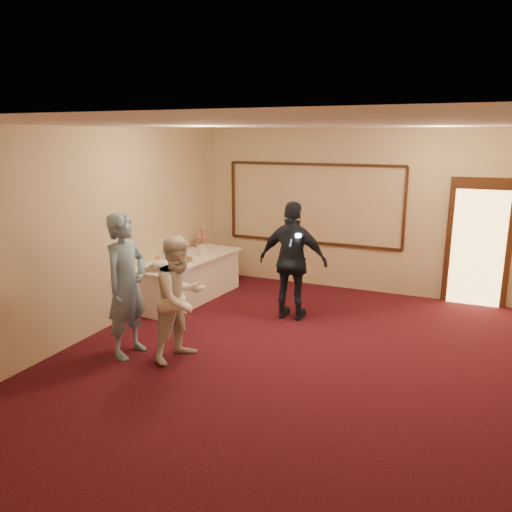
{
  "coord_description": "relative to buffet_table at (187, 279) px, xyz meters",
  "views": [
    {
      "loc": [
        1.98,
        -5.68,
        2.88
      ],
      "look_at": [
        -0.86,
        0.86,
        1.15
      ],
      "focal_mm": 35.0,
      "sensor_mm": 36.0,
      "label": 1
    }
  ],
  "objects": [
    {
      "name": "camera_flash",
      "position": [
        2.16,
        -0.29,
        1.01
      ],
      "size": [
        0.07,
        0.05,
        0.05
      ],
      "primitive_type": "cube",
      "rotation": [
        0.0,
        0.0,
        0.13
      ],
      "color": "white",
      "rests_on": "guest"
    },
    {
      "name": "tart",
      "position": [
        0.1,
        -0.24,
        0.41
      ],
      "size": [
        0.31,
        0.31,
        0.06
      ],
      "color": "white",
      "rests_on": "buffet_table"
    },
    {
      "name": "doorway",
      "position": [
        4.7,
        1.77,
        0.69
      ],
      "size": [
        1.05,
        0.07,
        2.2
      ],
      "color": "black",
      "rests_on": "floor"
    },
    {
      "name": "guest",
      "position": [
        2.03,
        -0.14,
        0.56
      ],
      "size": [
        1.12,
        0.48,
        1.89
      ],
      "primitive_type": "imported",
      "rotation": [
        0.0,
        0.0,
        3.16
      ],
      "color": "black",
      "rests_on": "floor"
    },
    {
      "name": "buffet_table",
      "position": [
        0.0,
        0.0,
        0.0
      ],
      "size": [
        1.13,
        2.39,
        0.77
      ],
      "color": "white",
      "rests_on": "floor"
    },
    {
      "name": "woman",
      "position": [
        1.19,
        -2.12,
        0.44
      ],
      "size": [
        0.8,
        0.93,
        1.65
      ],
      "primitive_type": "imported",
      "rotation": [
        0.0,
        0.0,
        1.32
      ],
      "color": "white",
      "rests_on": "floor"
    },
    {
      "name": "floor",
      "position": [
        2.55,
        -1.68,
        -0.39
      ],
      "size": [
        7.0,
        7.0,
        0.0
      ],
      "primitive_type": "plane",
      "color": "black",
      "rests_on": "ground"
    },
    {
      "name": "room_walls",
      "position": [
        2.55,
        -1.68,
        1.64
      ],
      "size": [
        6.04,
        7.04,
        3.02
      ],
      "color": "beige",
      "rests_on": "floor"
    },
    {
      "name": "pavlova_tray",
      "position": [
        0.06,
        -0.85,
        0.47
      ],
      "size": [
        0.48,
        0.58,
        0.2
      ],
      "color": "silver",
      "rests_on": "buffet_table"
    },
    {
      "name": "plate_stack_a",
      "position": [
        -0.01,
        -0.02,
        0.47
      ],
      "size": [
        0.21,
        0.21,
        0.17
      ],
      "color": "white",
      "rests_on": "buffet_table"
    },
    {
      "name": "plate_stack_b",
      "position": [
        0.17,
        0.28,
        0.47
      ],
      "size": [
        0.21,
        0.21,
        0.18
      ],
      "color": "white",
      "rests_on": "buffet_table"
    },
    {
      "name": "cupcake_stand",
      "position": [
        -0.23,
        0.94,
        0.53
      ],
      "size": [
        0.28,
        0.28,
        0.41
      ],
      "color": "#D23E67",
      "rests_on": "buffet_table"
    },
    {
      "name": "man",
      "position": [
        0.49,
        -2.3,
        0.57
      ],
      "size": [
        0.49,
        0.72,
        1.92
      ],
      "primitive_type": "imported",
      "rotation": [
        0.0,
        0.0,
        1.53
      ],
      "color": "#79A3C6",
      "rests_on": "floor"
    },
    {
      "name": "wall_molding",
      "position": [
        1.75,
        1.79,
        1.21
      ],
      "size": [
        3.45,
        0.04,
        1.55
      ],
      "color": "black",
      "rests_on": "room_walls"
    }
  ]
}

